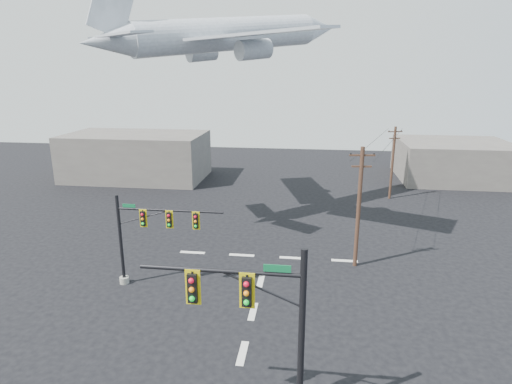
# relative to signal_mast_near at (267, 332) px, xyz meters

# --- Properties ---
(ground) EXTENTS (120.00, 120.00, 0.00)m
(ground) POSITION_rel_signal_mast_near_xyz_m (-1.67, 4.03, -4.12)
(ground) COLOR black
(ground) RESTS_ON ground
(lane_markings) EXTENTS (14.00, 21.20, 0.01)m
(lane_markings) POSITION_rel_signal_mast_near_xyz_m (-1.67, 9.36, -4.11)
(lane_markings) COLOR silver
(lane_markings) RESTS_ON ground
(signal_mast_near) EXTENTS (6.79, 0.85, 7.74)m
(signal_mast_near) POSITION_rel_signal_mast_near_xyz_m (0.00, 0.00, 0.00)
(signal_mast_near) COLOR gray
(signal_mast_near) RESTS_ON ground
(signal_mast_far) EXTENTS (7.34, 0.69, 6.31)m
(signal_mast_far) POSITION_rel_signal_mast_near_xyz_m (-9.11, 10.41, -0.50)
(signal_mast_far) COLOR gray
(signal_mast_far) RESTS_ON ground
(utility_pole_a) EXTENTS (1.80, 0.31, 8.99)m
(utility_pole_a) POSITION_rel_signal_mast_near_xyz_m (5.03, 15.32, 0.58)
(utility_pole_a) COLOR #40271B
(utility_pole_a) RESTS_ON ground
(utility_pole_b) EXTENTS (1.62, 0.55, 8.17)m
(utility_pole_b) POSITION_rel_signal_mast_near_xyz_m (10.53, 33.54, 0.15)
(utility_pole_b) COLOR #40271B
(utility_pole_b) RESTS_ON ground
(power_lines) EXTENTS (7.06, 18.23, 0.03)m
(power_lines) POSITION_rel_signal_mast_near_xyz_m (7.78, 24.43, 3.83)
(power_lines) COLOR black
(airliner) EXTENTS (21.85, 20.92, 6.70)m
(airliner) POSITION_rel_signal_mast_near_xyz_m (-6.16, 24.64, 12.92)
(airliner) COLOR silver
(building_left) EXTENTS (18.00, 10.00, 6.00)m
(building_left) POSITION_rel_signal_mast_near_xyz_m (-21.67, 39.03, -1.12)
(building_left) COLOR #645E58
(building_left) RESTS_ON ground
(building_right) EXTENTS (14.00, 12.00, 5.00)m
(building_right) POSITION_rel_signal_mast_near_xyz_m (20.33, 44.03, -1.62)
(building_right) COLOR #645E58
(building_right) RESTS_ON ground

